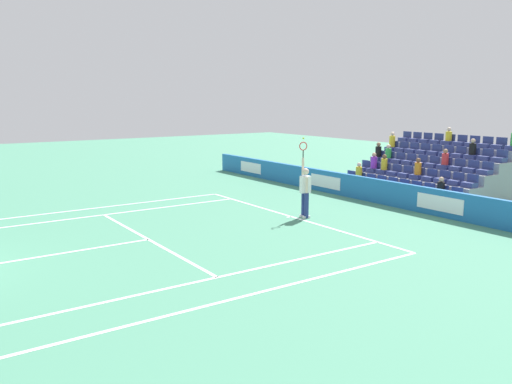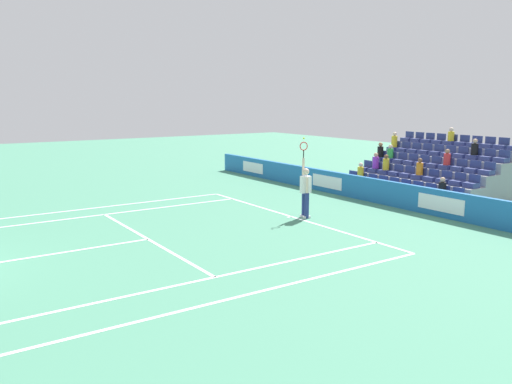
% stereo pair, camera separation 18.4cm
% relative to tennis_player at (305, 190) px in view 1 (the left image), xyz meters
% --- Properties ---
extents(line_baseline, '(10.97, 0.10, 0.01)m').
position_rel_tennis_player_xyz_m(line_baseline, '(0.36, 0.33, -0.99)').
color(line_baseline, white).
rests_on(line_baseline, ground).
extents(line_service, '(8.23, 0.10, 0.01)m').
position_rel_tennis_player_xyz_m(line_service, '(0.36, 5.82, -0.99)').
color(line_service, white).
rests_on(line_service, ground).
extents(line_centre_service, '(0.10, 6.40, 0.01)m').
position_rel_tennis_player_xyz_m(line_centre_service, '(0.36, 9.02, -0.99)').
color(line_centre_service, white).
rests_on(line_centre_service, ground).
extents(line_singles_sideline_left, '(0.10, 11.89, 0.01)m').
position_rel_tennis_player_xyz_m(line_singles_sideline_left, '(4.47, 6.28, -0.99)').
color(line_singles_sideline_left, white).
rests_on(line_singles_sideline_left, ground).
extents(line_singles_sideline_right, '(0.10, 11.89, 0.01)m').
position_rel_tennis_player_xyz_m(line_singles_sideline_right, '(-3.76, 6.28, -0.99)').
color(line_singles_sideline_right, white).
rests_on(line_singles_sideline_right, ground).
extents(line_doubles_sideline_left, '(0.10, 11.89, 0.01)m').
position_rel_tennis_player_xyz_m(line_doubles_sideline_left, '(5.84, 6.28, -0.99)').
color(line_doubles_sideline_left, white).
rests_on(line_doubles_sideline_left, ground).
extents(line_doubles_sideline_right, '(0.10, 11.89, 0.01)m').
position_rel_tennis_player_xyz_m(line_doubles_sideline_right, '(-5.13, 6.28, -0.99)').
color(line_doubles_sideline_right, white).
rests_on(line_doubles_sideline_right, ground).
extents(line_centre_mark, '(0.10, 0.20, 0.01)m').
position_rel_tennis_player_xyz_m(line_centre_mark, '(0.36, 0.43, -0.99)').
color(line_centre_mark, white).
rests_on(line_centre_mark, ground).
extents(sponsor_barrier, '(24.32, 0.22, 0.98)m').
position_rel_tennis_player_xyz_m(sponsor_barrier, '(0.36, -4.14, -0.50)').
color(sponsor_barrier, '#1E66AD').
rests_on(sponsor_barrier, ground).
extents(tennis_player, '(0.51, 0.41, 2.85)m').
position_rel_tennis_player_xyz_m(tennis_player, '(0.00, 0.00, 0.00)').
color(tennis_player, navy).
rests_on(tennis_player, ground).
extents(stadium_stand, '(6.20, 4.75, 3.03)m').
position_rel_tennis_player_xyz_m(stadium_stand, '(0.37, -7.70, -0.17)').
color(stadium_stand, gray).
rests_on(stadium_stand, ground).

